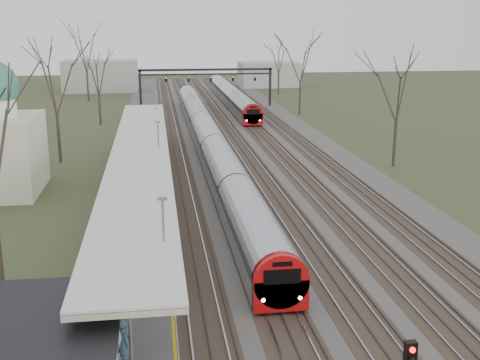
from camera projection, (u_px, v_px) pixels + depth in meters
The scene contains 9 objects.
track_bed at pixel (230, 143), 66.68m from camera, with size 24.00×160.00×0.22m.
platform at pixel (143, 183), 48.55m from camera, with size 3.50×69.00×1.00m, color #9E9B93.
canopy at pixel (140, 153), 43.35m from camera, with size 4.10×50.00×3.11m.
signal_gantry at pixel (206, 76), 94.17m from camera, with size 21.00×0.59×6.08m.
tree_west_far at pixel (54, 79), 55.61m from camera, with size 5.50×5.50×11.33m.
tree_east_far at pixel (398, 88), 54.27m from camera, with size 5.00×5.00×10.30m.
train_near at pixel (208, 137), 62.82m from camera, with size 2.62×75.21×3.05m.
train_far at pixel (231, 96), 97.92m from camera, with size 2.62×45.21×3.05m.
passenger at pixel (124, 342), 21.58m from camera, with size 0.69×0.45×1.88m, color #2C4255.
Camera 1 is at (-7.87, -10.03, 13.06)m, focal length 45.00 mm.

